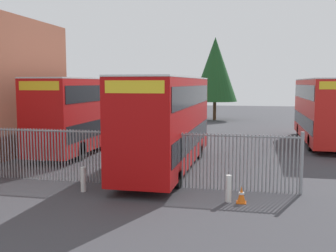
% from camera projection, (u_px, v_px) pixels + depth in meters
% --- Properties ---
extents(ground_plane, '(100.00, 100.00, 0.00)m').
position_uv_depth(ground_plane, '(182.00, 152.00, 23.80)').
color(ground_plane, '#3D3D42').
extents(palisade_fence, '(13.72, 0.14, 2.35)m').
position_uv_depth(palisade_fence, '(126.00, 156.00, 16.09)').
color(palisade_fence, gray).
rests_on(palisade_fence, ground).
extents(double_decker_bus_near_gate, '(2.54, 10.81, 4.42)m').
position_uv_depth(double_decker_bus_near_gate, '(168.00, 119.00, 18.93)').
color(double_decker_bus_near_gate, '#B70C0C').
rests_on(double_decker_bus_near_gate, ground).
extents(double_decker_bus_behind_fence_left, '(2.54, 10.81, 4.42)m').
position_uv_depth(double_decker_bus_behind_fence_left, '(86.00, 111.00, 24.45)').
color(double_decker_bus_behind_fence_left, red).
rests_on(double_decker_bus_behind_fence_left, ground).
extents(double_decker_bus_behind_fence_right, '(2.54, 10.81, 4.42)m').
position_uv_depth(double_decker_bus_behind_fence_right, '(322.00, 108.00, 26.86)').
color(double_decker_bus_behind_fence_right, red).
rests_on(double_decker_bus_behind_fence_right, ground).
extents(bollard_near_left, '(0.20, 0.20, 0.95)m').
position_uv_depth(bollard_near_left, '(83.00, 179.00, 15.11)').
color(bollard_near_left, silver).
rests_on(bollard_near_left, ground).
extents(bollard_center_front, '(0.20, 0.20, 0.95)m').
position_uv_depth(bollard_center_front, '(228.00, 188.00, 13.79)').
color(bollard_center_front, silver).
rests_on(bollard_center_front, ground).
extents(traffic_cone_by_gate, '(0.34, 0.34, 0.59)m').
position_uv_depth(traffic_cone_by_gate, '(241.00, 195.00, 13.68)').
color(traffic_cone_by_gate, orange).
rests_on(traffic_cone_by_gate, ground).
extents(tree_tall_back, '(4.94, 4.94, 9.16)m').
position_uv_depth(tree_tall_back, '(215.00, 69.00, 43.91)').
color(tree_tall_back, '#4C3823').
rests_on(tree_tall_back, ground).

